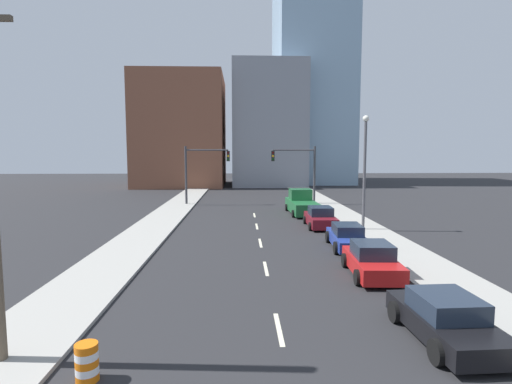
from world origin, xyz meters
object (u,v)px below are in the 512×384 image
(traffic_barrel, at_px, (87,362))
(sedan_red, at_px, (372,261))
(traffic_signal_right, at_px, (302,167))
(sedan_maroon, at_px, (320,218))
(pickup_truck_green, at_px, (302,204))
(sedan_black, at_px, (446,319))
(traffic_signal_left, at_px, (199,167))
(sedan_blue, at_px, (347,237))
(street_lamp, at_px, (365,164))

(traffic_barrel, bearing_deg, sedan_red, 39.44)
(traffic_signal_right, xyz_separation_m, sedan_maroon, (-0.55, -12.97, -3.37))
(sedan_maroon, distance_m, pickup_truck_green, 6.64)
(sedan_black, bearing_deg, pickup_truck_green, 89.29)
(sedan_red, bearing_deg, traffic_barrel, -137.45)
(sedan_black, bearing_deg, traffic_barrel, -171.90)
(traffic_signal_left, distance_m, sedan_maroon, 16.97)
(sedan_blue, bearing_deg, sedan_red, -89.58)
(pickup_truck_green, bearing_deg, sedan_blue, -89.10)
(traffic_signal_right, relative_size, pickup_truck_green, 0.98)
(traffic_barrel, xyz_separation_m, sedan_blue, (10.04, 13.27, 0.18))
(traffic_signal_right, distance_m, pickup_truck_green, 7.17)
(street_lamp, height_order, sedan_blue, street_lamp)
(sedan_maroon, bearing_deg, sedan_red, -89.05)
(traffic_signal_right, height_order, pickup_truck_green, traffic_signal_right)
(traffic_signal_right, distance_m, sedan_black, 31.30)
(street_lamp, bearing_deg, sedan_maroon, 150.60)
(traffic_signal_left, xyz_separation_m, sedan_black, (10.54, -31.11, -3.42))
(traffic_signal_right, bearing_deg, sedan_maroon, -92.44)
(traffic_signal_left, relative_size, pickup_truck_green, 0.98)
(street_lamp, xyz_separation_m, sedan_maroon, (-2.77, 1.56, -4.05))
(sedan_black, bearing_deg, sedan_red, 89.41)
(traffic_barrel, xyz_separation_m, sedan_black, (9.92, 1.76, 0.17))
(sedan_black, bearing_deg, street_lamp, 79.03)
(traffic_signal_left, bearing_deg, sedan_black, -71.28)
(traffic_barrel, relative_size, pickup_truck_green, 0.15)
(traffic_signal_left, height_order, pickup_truck_green, traffic_signal_left)
(sedan_red, xyz_separation_m, pickup_truck_green, (-0.39, 18.48, 0.19))
(street_lamp, bearing_deg, sedan_blue, -116.34)
(street_lamp, bearing_deg, traffic_signal_right, 98.66)
(traffic_signal_right, relative_size, sedan_blue, 1.32)
(traffic_signal_left, bearing_deg, traffic_barrel, -88.92)
(street_lamp, distance_m, sedan_blue, 6.98)
(sedan_maroon, bearing_deg, traffic_barrel, -115.19)
(traffic_barrel, height_order, street_lamp, street_lamp)
(traffic_signal_left, distance_m, pickup_truck_green, 12.26)
(traffic_barrel, distance_m, sedan_black, 10.08)
(traffic_signal_right, xyz_separation_m, pickup_truck_green, (-0.96, -6.35, -3.18))
(traffic_barrel, xyz_separation_m, pickup_truck_green, (9.38, 26.52, 0.41))
(traffic_signal_right, relative_size, sedan_black, 1.42)
(street_lamp, height_order, sedan_black, street_lamp)
(traffic_signal_left, relative_size, sedan_red, 1.41)
(traffic_barrel, relative_size, sedan_black, 0.22)
(street_lamp, relative_size, sedan_blue, 1.73)
(traffic_signal_left, relative_size, street_lamp, 0.76)
(sedan_black, height_order, sedan_maroon, sedan_maroon)
(sedan_black, distance_m, sedan_blue, 11.51)
(traffic_barrel, height_order, sedan_blue, sedan_blue)
(traffic_barrel, relative_size, sedan_red, 0.22)
(traffic_barrel, distance_m, street_lamp, 22.62)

